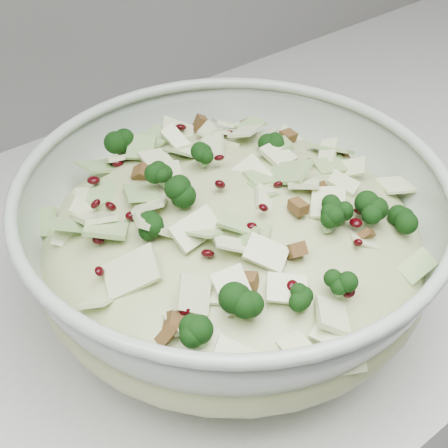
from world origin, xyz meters
The scene contains 2 objects.
mixing_bowl centered at (0.12, 1.60, 0.97)m, with size 0.41×0.41×0.14m.
salad centered at (0.12, 1.60, 1.00)m, with size 0.38×0.38×0.14m.
Camera 1 is at (-0.13, 1.30, 1.33)m, focal length 50.00 mm.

